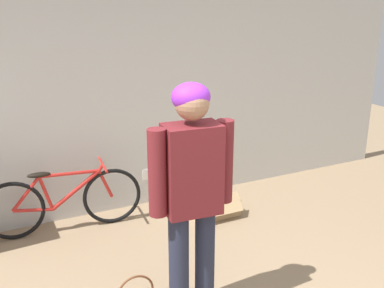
% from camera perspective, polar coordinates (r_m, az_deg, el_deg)
% --- Properties ---
extents(wall_back, '(8.00, 0.07, 2.60)m').
position_cam_1_polar(wall_back, '(4.76, -12.61, 5.91)').
color(wall_back, silver).
rests_on(wall_back, ground_plane).
extents(person, '(0.63, 0.27, 1.75)m').
position_cam_1_polar(person, '(3.08, -0.01, -5.06)').
color(person, '#23283D').
rests_on(person, ground_plane).
extents(bicycle, '(1.57, 0.46, 0.68)m').
position_cam_1_polar(bicycle, '(4.71, -15.96, -6.95)').
color(bicycle, black).
rests_on(bicycle, ground_plane).
extents(cardboard_box, '(0.47, 0.48, 0.27)m').
position_cam_1_polar(cardboard_box, '(4.99, 2.73, -7.68)').
color(cardboard_box, tan).
rests_on(cardboard_box, ground_plane).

